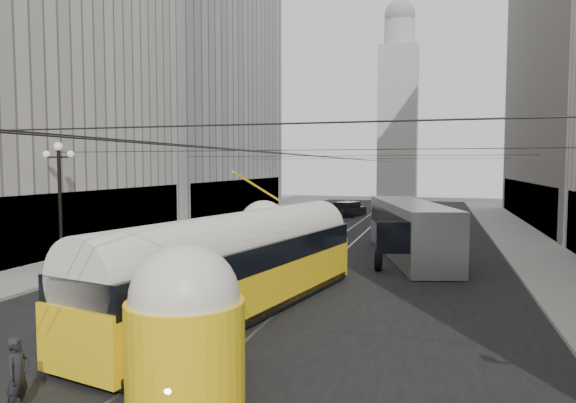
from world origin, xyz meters
The scene contains 14 objects.
road centered at (0.00, 32.50, 0.00)m, with size 20.00×85.00×0.02m, color black.
sidewalk_left centered at (-12.00, 36.00, 0.07)m, with size 4.00×72.00×0.15m, color gray.
sidewalk_right centered at (12.00, 36.00, 0.07)m, with size 4.00×72.00×0.15m, color gray.
rail_left centered at (-0.75, 32.50, 0.00)m, with size 0.12×85.00×0.04m, color gray.
rail_right centered at (0.75, 32.50, 0.00)m, with size 0.12×85.00×0.04m, color gray.
building_left_far centered at (-19.99, 48.00, 14.31)m, with size 12.60×28.60×28.60m.
distant_tower centered at (0.00, 80.00, 14.97)m, with size 6.00×6.00×31.36m.
lamppost_left_mid centered at (-12.60, 18.00, 3.74)m, with size 1.86×0.44×6.37m.
catenary centered at (0.12, 31.49, 5.88)m, with size 25.00×72.00×0.23m.
streetcar centered at (-0.50, 12.70, 1.78)m, with size 5.52×16.35×3.65m.
city_bus centered at (4.76, 25.95, 1.75)m, with size 5.85×13.03×3.20m.
sedan_white_far centered at (3.47, 44.72, 0.58)m, with size 2.40×4.28×1.27m.
sedan_dark_far centered at (-2.84, 49.11, 0.69)m, with size 3.57×5.18×1.51m.
pedestrian_crossing_a centered at (-2.28, 4.42, 0.84)m, with size 0.61×0.40×1.67m, color black.
Camera 1 is at (6.25, -4.19, 5.30)m, focal length 32.00 mm.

